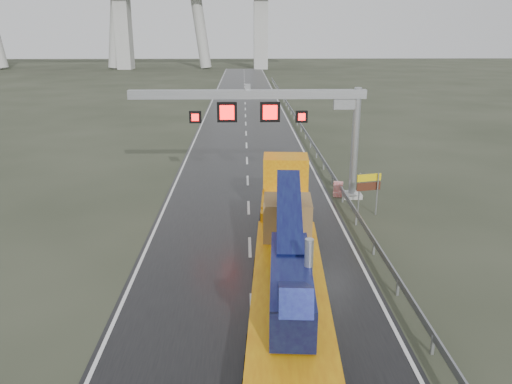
{
  "coord_description": "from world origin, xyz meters",
  "views": [
    {
      "loc": [
        -0.28,
        -13.38,
        10.49
      ],
      "look_at": [
        0.3,
        9.3,
        3.2
      ],
      "focal_mm": 35.0,
      "sensor_mm": 36.0,
      "label": 1
    }
  ],
  "objects_px": {
    "sign_gantry": "(281,113)",
    "striped_barrier": "(338,189)",
    "heavy_haul_truck": "(288,235)",
    "exit_sign_pair": "(369,186)"
  },
  "relations": [
    {
      "from": "sign_gantry",
      "to": "striped_barrier",
      "type": "xyz_separation_m",
      "value": [
        3.9,
        0.15,
        -5.1
      ]
    },
    {
      "from": "striped_barrier",
      "to": "sign_gantry",
      "type": "bearing_deg",
      "value": -162.25
    },
    {
      "from": "heavy_haul_truck",
      "to": "striped_barrier",
      "type": "xyz_separation_m",
      "value": [
        4.32,
        10.78,
        -1.25
      ]
    },
    {
      "from": "heavy_haul_truck",
      "to": "exit_sign_pair",
      "type": "distance_m",
      "value": 9.06
    },
    {
      "from": "heavy_haul_truck",
      "to": "exit_sign_pair",
      "type": "relative_size",
      "value": 7.5
    },
    {
      "from": "sign_gantry",
      "to": "heavy_haul_truck",
      "type": "distance_m",
      "value": 11.31
    },
    {
      "from": "heavy_haul_truck",
      "to": "striped_barrier",
      "type": "relative_size",
      "value": 19.01
    },
    {
      "from": "sign_gantry",
      "to": "striped_barrier",
      "type": "distance_m",
      "value": 6.42
    },
    {
      "from": "heavy_haul_truck",
      "to": "striped_barrier",
      "type": "distance_m",
      "value": 11.68
    },
    {
      "from": "exit_sign_pair",
      "to": "striped_barrier",
      "type": "xyz_separation_m",
      "value": [
        -1.1,
        3.52,
        -1.3
      ]
    }
  ]
}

